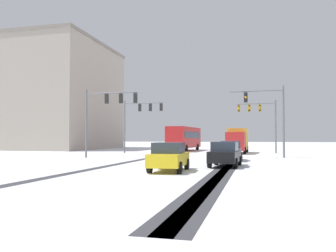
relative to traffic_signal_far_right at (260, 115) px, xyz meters
The scene contains 14 objects.
wheel_track_left_lane 23.77m from the traffic_signal_far_right, 95.37° to the right, with size 0.87×29.04×0.01m, color #38383D.
wheel_track_right_lane 23.81m from the traffic_signal_far_right, 96.24° to the right, with size 0.90×29.04×0.01m, color #38383D.
wheel_track_center 25.75m from the traffic_signal_far_right, 113.60° to the right, with size 0.71×29.04×0.01m, color #38383D.
sidewalk_kerb_right 25.17m from the traffic_signal_far_right, 82.44° to the right, with size 4.00×29.04×0.12m, color white.
traffic_signal_far_right is the anchor object (origin of this frame).
traffic_signal_far_left 14.80m from the traffic_signal_far_right, 164.18° to the right, with size 5.05×0.47×6.50m.
traffic_signal_near_left 19.85m from the traffic_signal_far_right, 135.46° to the right, with size 5.26×0.46×6.50m.
traffic_signal_near_right 12.00m from the traffic_signal_far_right, 87.06° to the right, with size 4.73×0.38×6.50m.
car_grey_lead 15.66m from the traffic_signal_far_right, 99.75° to the right, with size 1.97×4.17×1.62m.
car_black_second 21.64m from the traffic_signal_far_right, 96.79° to the right, with size 2.00×4.19×1.62m.
car_yellow_cab_third 25.95m from the traffic_signal_far_right, 101.95° to the right, with size 1.96×4.17×1.62m.
bus_oncoming 11.82m from the traffic_signal_far_right, 155.49° to the left, with size 3.05×11.10×3.38m.
box_truck_delivery 4.25m from the traffic_signal_far_right, 158.74° to the right, with size 2.47×7.46×3.02m.
office_building_far_left_block 36.71m from the traffic_signal_far_right, 166.33° to the left, with size 20.61×20.52×17.76m.
Camera 1 is at (6.58, -7.62, 1.89)m, focal length 36.99 mm.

